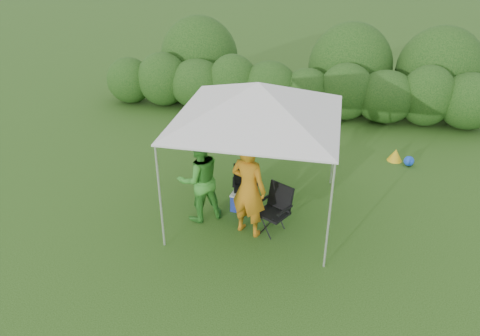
% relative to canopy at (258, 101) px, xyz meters
% --- Properties ---
extents(ground, '(70.00, 70.00, 0.00)m').
position_rel_canopy_xyz_m(ground, '(0.00, -0.50, -2.46)').
color(ground, '#315A1C').
extents(hedge, '(11.96, 1.53, 1.80)m').
position_rel_canopy_xyz_m(hedge, '(0.14, 5.50, -1.64)').
color(hedge, '#274F19').
rests_on(hedge, ground).
extents(canopy, '(3.10, 3.10, 2.83)m').
position_rel_canopy_xyz_m(canopy, '(0.00, 0.00, 0.00)').
color(canopy, silver).
rests_on(canopy, ground).
extents(chair_right, '(0.75, 0.73, 0.97)m').
position_rel_canopy_xyz_m(chair_right, '(0.49, -0.57, -1.91)').
color(chair_right, black).
rests_on(chair_right, ground).
extents(chair_left, '(0.61, 0.57, 0.87)m').
position_rel_canopy_xyz_m(chair_left, '(-0.30, 0.29, -1.97)').
color(chair_left, black).
rests_on(chair_left, ground).
extents(man, '(0.84, 0.69, 1.97)m').
position_rel_canopy_xyz_m(man, '(-0.02, -0.76, -1.48)').
color(man, '#C47716').
rests_on(man, ground).
extents(woman, '(1.14, 1.09, 1.85)m').
position_rel_canopy_xyz_m(woman, '(-1.07, -0.47, -1.54)').
color(woman, green).
rests_on(woman, ground).
extents(cooler, '(0.52, 0.41, 0.40)m').
position_rel_canopy_xyz_m(cooler, '(-0.28, -0.02, -2.26)').
color(cooler, '#2437A7').
rests_on(cooler, ground).
extents(bottle, '(0.07, 0.07, 0.25)m').
position_rel_canopy_xyz_m(bottle, '(-0.22, -0.06, -1.94)').
color(bottle, '#592D0C').
rests_on(bottle, cooler).
extents(lawn_toy, '(0.63, 0.52, 0.31)m').
position_rel_canopy_xyz_m(lawn_toy, '(3.14, 2.92, -2.31)').
color(lawn_toy, gold).
rests_on(lawn_toy, ground).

